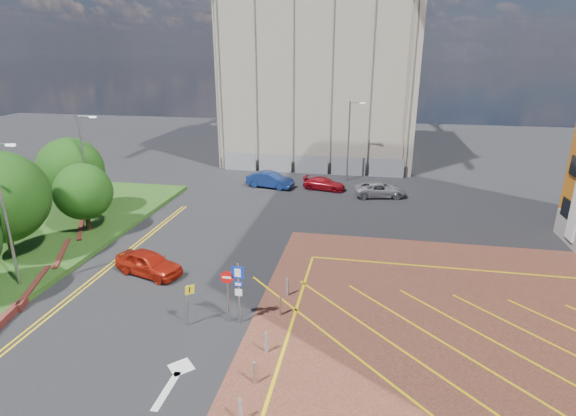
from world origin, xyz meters
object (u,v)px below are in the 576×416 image
(car_red_left, at_px, (149,263))
(car_red_back, at_px, (324,184))
(lamp_left_far, at_px, (86,164))
(lamp_back, at_px, (349,138))
(tree_c, at_px, (83,192))
(car_silver_back, at_px, (380,190))
(tree_d, at_px, (71,170))
(sign_cluster, at_px, (234,287))
(tree_b, at_px, (0,197))
(warning_sign, at_px, (188,300))
(lamp_left_near, at_px, (5,210))
(car_blue_back, at_px, (270,180))

(car_red_left, bearing_deg, car_red_back, -6.19)
(lamp_left_far, bearing_deg, lamp_back, 40.86)
(tree_c, xyz_separation_m, car_silver_back, (20.81, 12.95, -2.54))
(car_red_left, bearing_deg, tree_d, 68.96)
(sign_cluster, bearing_deg, tree_b, 165.74)
(lamp_left_far, relative_size, warning_sign, 3.57)
(tree_d, xyz_separation_m, car_silver_back, (23.81, 9.95, -3.22))
(sign_cluster, bearing_deg, car_red_left, 148.77)
(lamp_left_near, bearing_deg, car_red_left, 25.47)
(car_blue_back, bearing_deg, car_red_back, -76.86)
(tree_c, height_order, car_red_left, tree_c)
(lamp_left_near, bearing_deg, lamp_back, 57.60)
(car_silver_back, bearing_deg, lamp_left_near, 125.74)
(car_blue_back, relative_size, car_red_back, 1.13)
(car_red_left, height_order, car_blue_back, car_blue_back)
(sign_cluster, relative_size, car_red_left, 0.76)
(tree_b, relative_size, lamp_left_far, 0.84)
(warning_sign, relative_size, car_blue_back, 0.49)
(lamp_left_near, xyz_separation_m, car_silver_back, (19.73, 20.95, -4.01))
(car_red_back, bearing_deg, lamp_left_far, 137.40)
(lamp_left_near, bearing_deg, tree_d, 110.35)
(car_red_back, bearing_deg, car_red_left, 167.51)
(sign_cluster, bearing_deg, lamp_back, 82.03)
(tree_b, bearing_deg, lamp_left_far, 81.23)
(lamp_left_far, distance_m, sign_cluster, 18.58)
(car_silver_back, bearing_deg, lamp_left_far, 105.77)
(tree_b, distance_m, tree_d, 8.07)
(car_red_back, bearing_deg, sign_cluster, -173.57)
(warning_sign, bearing_deg, tree_c, 140.35)
(tree_d, bearing_deg, tree_b, -82.87)
(tree_d, bearing_deg, warning_sign, -40.81)
(lamp_left_far, xyz_separation_m, lamp_back, (18.50, 16.00, -0.30))
(lamp_left_far, bearing_deg, sign_cluster, -36.82)
(lamp_back, bearing_deg, car_blue_back, -151.54)
(lamp_left_near, distance_m, warning_sign, 11.24)
(sign_cluster, distance_m, warning_sign, 2.26)
(car_red_left, relative_size, car_blue_back, 0.92)
(lamp_back, relative_size, car_red_back, 1.97)
(tree_b, distance_m, warning_sign, 14.76)
(tree_c, height_order, lamp_left_far, lamp_left_far)
(warning_sign, height_order, car_red_left, warning_sign)
(tree_c, distance_m, sign_cluster, 16.53)
(lamp_left_far, bearing_deg, tree_c, -65.29)
(lamp_left_far, distance_m, car_silver_back, 24.67)
(car_red_left, distance_m, car_blue_back, 19.35)
(sign_cluster, distance_m, car_blue_back, 23.36)
(tree_d, bearing_deg, car_blue_back, 39.74)
(tree_b, relative_size, lamp_left_near, 0.84)
(warning_sign, bearing_deg, car_blue_back, 93.40)
(lamp_back, height_order, warning_sign, lamp_back)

